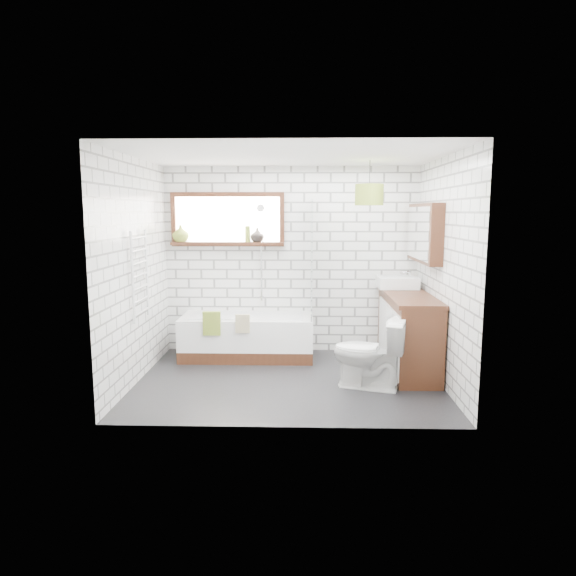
{
  "coord_description": "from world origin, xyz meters",
  "views": [
    {
      "loc": [
        0.16,
        -5.63,
        1.9
      ],
      "look_at": [
        -0.01,
        0.25,
        1.03
      ],
      "focal_mm": 32.0,
      "sensor_mm": 36.0,
      "label": 1
    }
  ],
  "objects_px": {
    "vanity": "(408,331)",
    "pendant": "(369,195)",
    "toilet": "(369,353)",
    "bathtub": "(247,337)",
    "basin": "(397,282)"
  },
  "relations": [
    {
      "from": "basin",
      "to": "vanity",
      "type": "bearing_deg",
      "value": -82.65
    },
    {
      "from": "basin",
      "to": "toilet",
      "type": "xyz_separation_m",
      "value": [
        -0.5,
        -1.17,
        -0.61
      ]
    },
    {
      "from": "bathtub",
      "to": "vanity",
      "type": "distance_m",
      "value": 2.06
    },
    {
      "from": "vanity",
      "to": "toilet",
      "type": "relative_size",
      "value": 2.08
    },
    {
      "from": "vanity",
      "to": "pendant",
      "type": "height_order",
      "value": "pendant"
    },
    {
      "from": "bathtub",
      "to": "pendant",
      "type": "relative_size",
      "value": 5.1
    },
    {
      "from": "bathtub",
      "to": "pendant",
      "type": "height_order",
      "value": "pendant"
    },
    {
      "from": "pendant",
      "to": "vanity",
      "type": "bearing_deg",
      "value": -5.03
    },
    {
      "from": "vanity",
      "to": "toilet",
      "type": "bearing_deg",
      "value": -128.47
    },
    {
      "from": "vanity",
      "to": "pendant",
      "type": "xyz_separation_m",
      "value": [
        -0.5,
        0.04,
        1.63
      ]
    },
    {
      "from": "toilet",
      "to": "vanity",
      "type": "bearing_deg",
      "value": 159.08
    },
    {
      "from": "basin",
      "to": "pendant",
      "type": "xyz_separation_m",
      "value": [
        -0.44,
        -0.42,
        1.1
      ]
    },
    {
      "from": "bathtub",
      "to": "toilet",
      "type": "height_order",
      "value": "toilet"
    },
    {
      "from": "bathtub",
      "to": "vanity",
      "type": "relative_size",
      "value": 1.05
    },
    {
      "from": "toilet",
      "to": "bathtub",
      "type": "bearing_deg",
      "value": -111.15
    }
  ]
}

